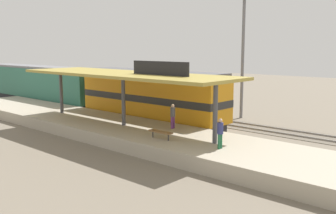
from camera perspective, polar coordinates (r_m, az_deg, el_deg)
ground_plane at (r=32.74m, az=2.06°, el=-2.52°), size 120.00×120.00×0.00m
track_near at (r=31.25m, az=-0.28°, el=-3.00°), size 3.20×110.00×0.16m
track_far at (r=34.74m, az=4.81°, el=-1.83°), size 3.20×110.00×0.16m
platform at (r=27.99m, az=-6.61°, el=-3.59°), size 6.00×44.00×0.90m
station_canopy at (r=27.33m, az=-6.63°, el=4.77°), size 5.20×18.00×4.70m
platform_bench at (r=23.39m, az=-1.13°, el=-3.78°), size 0.44×1.70×0.50m
locomotive at (r=32.04m, az=-2.63°, el=1.60°), size 2.93×14.43×4.44m
passenger_carriage_single at (r=46.39m, az=-18.77°, el=3.27°), size 2.90×20.00×4.24m
freight_car at (r=38.94m, az=-3.31°, el=2.24°), size 2.80×12.00×3.54m
light_mast at (r=35.54m, az=11.26°, el=11.83°), size 1.10×1.10×11.70m
person_waiting at (r=21.30m, az=7.82°, el=-3.71°), size 0.34×0.34×1.71m
person_walking at (r=26.39m, az=0.72°, el=-1.19°), size 0.34×0.34×1.71m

